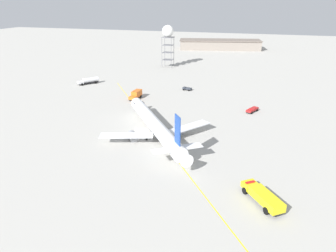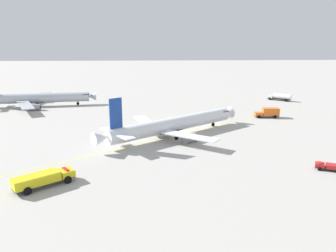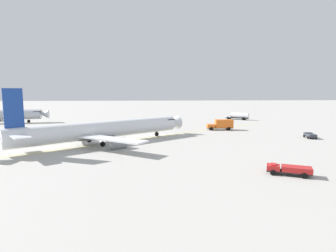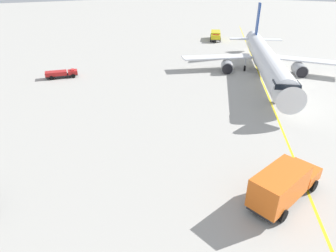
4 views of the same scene
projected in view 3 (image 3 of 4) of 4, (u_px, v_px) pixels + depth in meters
name	position (u px, v px, depth m)	size (l,w,h in m)	color
ground_plane	(111.00, 139.00, 64.46)	(600.00, 600.00, 0.00)	#ADAAA3
airliner_main	(101.00, 131.00, 58.91)	(30.58, 38.73, 12.18)	white
catering_truck_truck	(222.00, 124.00, 80.79)	(3.00, 7.84, 3.10)	#232326
fuel_tanker_truck	(238.00, 116.00, 111.13)	(7.77, 8.97, 2.87)	#232326
baggage_truck_truck	(310.00, 135.00, 66.24)	(3.98, 2.61, 1.22)	#232326
ops_pickup_truck	(289.00, 169.00, 36.65)	(4.15, 5.96, 1.41)	#232326
taxiway_centreline	(87.00, 146.00, 56.44)	(79.45, 110.78, 0.01)	yellow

